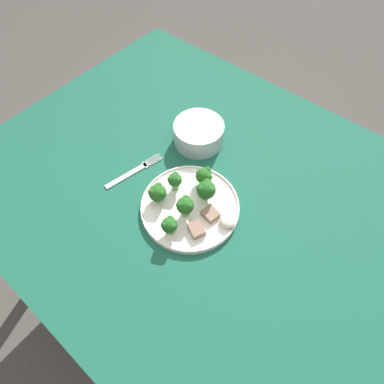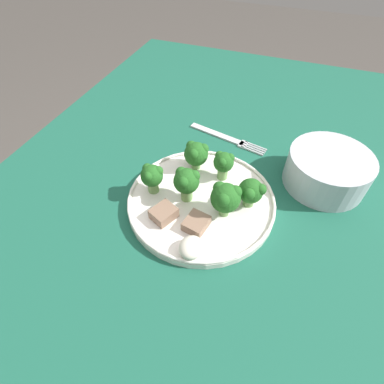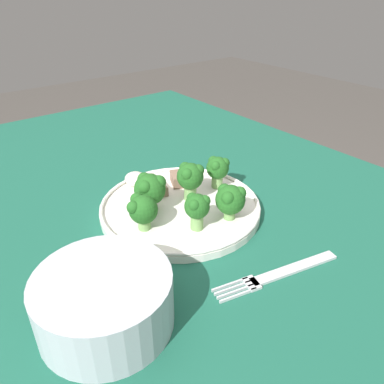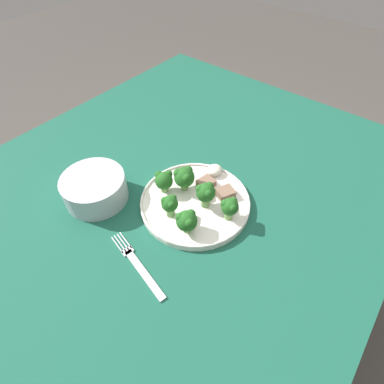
% 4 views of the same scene
% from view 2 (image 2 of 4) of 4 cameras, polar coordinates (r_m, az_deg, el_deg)
% --- Properties ---
extents(ground_plane, '(8.00, 8.00, 0.00)m').
position_cam_2_polar(ground_plane, '(1.22, 5.17, -26.33)').
color(ground_plane, '#4C4742').
extents(table, '(1.30, 1.01, 0.75)m').
position_cam_2_polar(table, '(0.62, 9.26, -8.63)').
color(table, '#195642').
rests_on(table, ground_plane).
extents(dinner_plate, '(0.26, 0.26, 0.02)m').
position_cam_2_polar(dinner_plate, '(0.54, 1.77, -1.63)').
color(dinner_plate, white).
rests_on(dinner_plate, table).
extents(fork, '(0.06, 0.19, 0.00)m').
position_cam_2_polar(fork, '(0.69, 6.54, 10.21)').
color(fork, silver).
rests_on(fork, table).
extents(cream_bowl, '(0.15, 0.15, 0.07)m').
position_cam_2_polar(cream_bowl, '(0.61, 24.32, 3.71)').
color(cream_bowl, '#B7BCC6').
rests_on(cream_bowl, table).
extents(broccoli_floret_near_rim_left, '(0.05, 0.04, 0.07)m').
position_cam_2_polar(broccoli_floret_near_rim_left, '(0.50, -1.07, 2.03)').
color(broccoli_floret_near_rim_left, '#709E56').
rests_on(broccoli_floret_near_rim_left, dinner_plate).
extents(broccoli_floret_center_left, '(0.05, 0.05, 0.06)m').
position_cam_2_polar(broccoli_floret_center_left, '(0.48, 6.41, -1.04)').
color(broccoli_floret_center_left, '#709E56').
rests_on(broccoli_floret_center_left, dinner_plate).
extents(broccoli_floret_back_left, '(0.04, 0.04, 0.06)m').
position_cam_2_polar(broccoli_floret_back_left, '(0.55, 6.03, 5.55)').
color(broccoli_floret_back_left, '#709E56').
rests_on(broccoli_floret_back_left, dinner_plate).
extents(broccoli_floret_front_left, '(0.05, 0.05, 0.06)m').
position_cam_2_polar(broccoli_floret_front_left, '(0.57, 0.79, 7.34)').
color(broccoli_floret_front_left, '#709E56').
rests_on(broccoli_floret_front_left, dinner_plate).
extents(broccoli_floret_center_back, '(0.04, 0.04, 0.05)m').
position_cam_2_polar(broccoli_floret_center_back, '(0.51, 11.50, -0.21)').
color(broccoli_floret_center_back, '#709E56').
rests_on(broccoli_floret_center_back, dinner_plate).
extents(broccoli_floret_mid_cluster, '(0.04, 0.04, 0.06)m').
position_cam_2_polar(broccoli_floret_mid_cluster, '(0.53, -7.66, 3.03)').
color(broccoli_floret_mid_cluster, '#709E56').
rests_on(broccoli_floret_mid_cluster, dinner_plate).
extents(meat_slice_front_slice, '(0.05, 0.05, 0.02)m').
position_cam_2_polar(meat_slice_front_slice, '(0.50, -5.41, -4.09)').
color(meat_slice_front_slice, '#846651').
rests_on(meat_slice_front_slice, dinner_plate).
extents(meat_slice_middle_slice, '(0.05, 0.04, 0.02)m').
position_cam_2_polar(meat_slice_middle_slice, '(0.49, 0.82, -5.97)').
color(meat_slice_middle_slice, '#846651').
rests_on(meat_slice_middle_slice, dinner_plate).
extents(sauce_dollop, '(0.04, 0.04, 0.02)m').
position_cam_2_polar(sauce_dollop, '(0.46, -0.14, -10.51)').
color(sauce_dollop, silver).
rests_on(sauce_dollop, dinner_plate).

